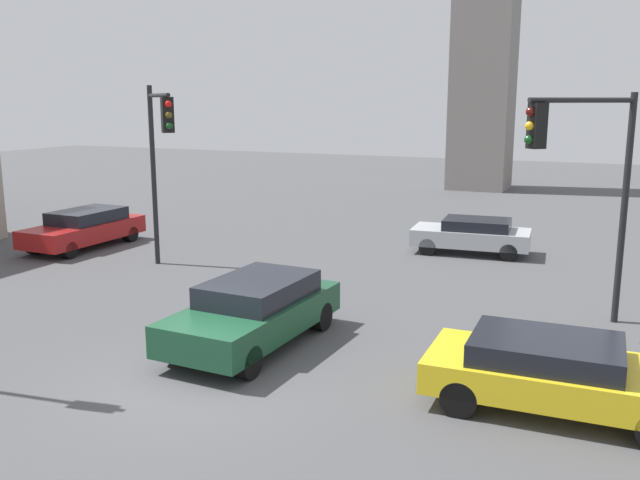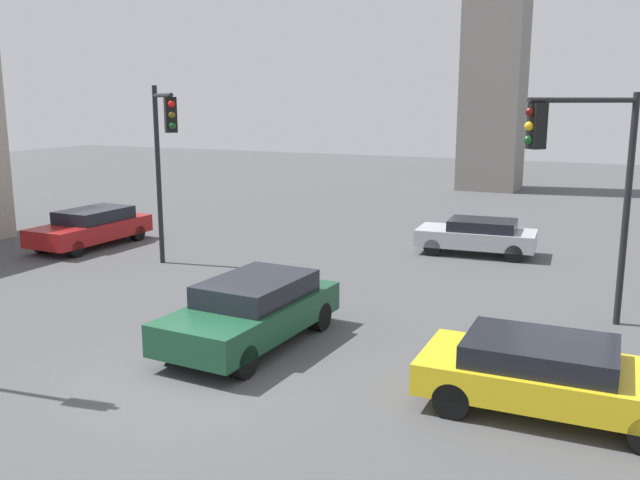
{
  "view_description": "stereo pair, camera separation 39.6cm",
  "coord_description": "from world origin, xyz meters",
  "px_view_note": "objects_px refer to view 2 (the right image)",
  "views": [
    {
      "loc": [
        7.24,
        -10.43,
        5.37
      ],
      "look_at": [
        0.43,
        4.91,
        1.91
      ],
      "focal_mm": 38.37,
      "sensor_mm": 36.0,
      "label": 1
    },
    {
      "loc": [
        7.6,
        -10.26,
        5.37
      ],
      "look_at": [
        0.43,
        4.91,
        1.91
      ],
      "focal_mm": 38.37,
      "sensor_mm": 36.0,
      "label": 2
    }
  ],
  "objects_px": {
    "car_2": "(549,374)",
    "car_4": "(253,310)",
    "car_1": "(478,235)",
    "traffic_light_1": "(164,143)",
    "car_0": "(92,227)",
    "traffic_light_2": "(585,164)"
  },
  "relations": [
    {
      "from": "car_2",
      "to": "car_4",
      "type": "bearing_deg",
      "value": 172.34
    },
    {
      "from": "car_1",
      "to": "car_2",
      "type": "relative_size",
      "value": 0.92
    },
    {
      "from": "car_2",
      "to": "car_4",
      "type": "relative_size",
      "value": 0.95
    },
    {
      "from": "car_4",
      "to": "car_1",
      "type": "bearing_deg",
      "value": 170.03
    },
    {
      "from": "traffic_light_1",
      "to": "car_0",
      "type": "bearing_deg",
      "value": -158.17
    },
    {
      "from": "traffic_light_2",
      "to": "car_1",
      "type": "relative_size",
      "value": 1.32
    },
    {
      "from": "car_1",
      "to": "car_2",
      "type": "bearing_deg",
      "value": 103.48
    },
    {
      "from": "car_1",
      "to": "car_2",
      "type": "height_order",
      "value": "car_2"
    },
    {
      "from": "traffic_light_1",
      "to": "car_4",
      "type": "relative_size",
      "value": 1.21
    },
    {
      "from": "traffic_light_2",
      "to": "traffic_light_1",
      "type": "bearing_deg",
      "value": -46.23
    },
    {
      "from": "car_0",
      "to": "car_2",
      "type": "bearing_deg",
      "value": 68.06
    },
    {
      "from": "car_1",
      "to": "car_2",
      "type": "distance_m",
      "value": 12.55
    },
    {
      "from": "traffic_light_2",
      "to": "car_1",
      "type": "bearing_deg",
      "value": -105.62
    },
    {
      "from": "traffic_light_2",
      "to": "car_1",
      "type": "distance_m",
      "value": 8.74
    },
    {
      "from": "car_2",
      "to": "car_4",
      "type": "xyz_separation_m",
      "value": [
        -6.39,
        0.71,
        0.09
      ]
    },
    {
      "from": "traffic_light_1",
      "to": "car_2",
      "type": "height_order",
      "value": "traffic_light_1"
    },
    {
      "from": "car_2",
      "to": "car_4",
      "type": "distance_m",
      "value": 6.43
    },
    {
      "from": "traffic_light_1",
      "to": "car_2",
      "type": "distance_m",
      "value": 13.69
    },
    {
      "from": "traffic_light_1",
      "to": "car_1",
      "type": "height_order",
      "value": "traffic_light_1"
    },
    {
      "from": "traffic_light_1",
      "to": "car_1",
      "type": "bearing_deg",
      "value": 81.68
    },
    {
      "from": "car_2",
      "to": "car_1",
      "type": "bearing_deg",
      "value": 106.79
    },
    {
      "from": "car_4",
      "to": "car_0",
      "type": "bearing_deg",
      "value": -118.3
    }
  ]
}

